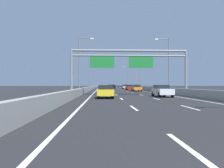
# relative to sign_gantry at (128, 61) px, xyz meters

# --- Properties ---
(ground_plane) EXTENTS (260.00, 260.00, 0.00)m
(ground_plane) POSITION_rel_sign_gantry_xyz_m (0.25, 70.55, -4.82)
(ground_plane) COLOR #262628
(lane_dash_left_0) EXTENTS (0.16, 3.00, 0.01)m
(lane_dash_left_0) POSITION_rel_sign_gantry_xyz_m (-1.55, -25.95, -4.81)
(lane_dash_left_0) COLOR white
(lane_dash_left_0) RESTS_ON ground_plane
(lane_dash_left_1) EXTENTS (0.16, 3.00, 0.01)m
(lane_dash_left_1) POSITION_rel_sign_gantry_xyz_m (-1.55, -16.95, -4.81)
(lane_dash_left_1) COLOR white
(lane_dash_left_1) RESTS_ON ground_plane
(lane_dash_left_2) EXTENTS (0.16, 3.00, 0.01)m
(lane_dash_left_2) POSITION_rel_sign_gantry_xyz_m (-1.55, -7.95, -4.81)
(lane_dash_left_2) COLOR white
(lane_dash_left_2) RESTS_ON ground_plane
(lane_dash_left_3) EXTENTS (0.16, 3.00, 0.01)m
(lane_dash_left_3) POSITION_rel_sign_gantry_xyz_m (-1.55, 1.05, -4.81)
(lane_dash_left_3) COLOR white
(lane_dash_left_3) RESTS_ON ground_plane
(lane_dash_left_4) EXTENTS (0.16, 3.00, 0.01)m
(lane_dash_left_4) POSITION_rel_sign_gantry_xyz_m (-1.55, 10.05, -4.81)
(lane_dash_left_4) COLOR white
(lane_dash_left_4) RESTS_ON ground_plane
(lane_dash_left_5) EXTENTS (0.16, 3.00, 0.01)m
(lane_dash_left_5) POSITION_rel_sign_gantry_xyz_m (-1.55, 19.05, -4.81)
(lane_dash_left_5) COLOR white
(lane_dash_left_5) RESTS_ON ground_plane
(lane_dash_left_6) EXTENTS (0.16, 3.00, 0.01)m
(lane_dash_left_6) POSITION_rel_sign_gantry_xyz_m (-1.55, 28.05, -4.81)
(lane_dash_left_6) COLOR white
(lane_dash_left_6) RESTS_ON ground_plane
(lane_dash_left_7) EXTENTS (0.16, 3.00, 0.01)m
(lane_dash_left_7) POSITION_rel_sign_gantry_xyz_m (-1.55, 37.05, -4.81)
(lane_dash_left_7) COLOR white
(lane_dash_left_7) RESTS_ON ground_plane
(lane_dash_left_8) EXTENTS (0.16, 3.00, 0.01)m
(lane_dash_left_8) POSITION_rel_sign_gantry_xyz_m (-1.55, 46.05, -4.81)
(lane_dash_left_8) COLOR white
(lane_dash_left_8) RESTS_ON ground_plane
(lane_dash_left_9) EXTENTS (0.16, 3.00, 0.01)m
(lane_dash_left_9) POSITION_rel_sign_gantry_xyz_m (-1.55, 55.05, -4.81)
(lane_dash_left_9) COLOR white
(lane_dash_left_9) RESTS_ON ground_plane
(lane_dash_left_10) EXTENTS (0.16, 3.00, 0.01)m
(lane_dash_left_10) POSITION_rel_sign_gantry_xyz_m (-1.55, 64.05, -4.81)
(lane_dash_left_10) COLOR white
(lane_dash_left_10) RESTS_ON ground_plane
(lane_dash_left_11) EXTENTS (0.16, 3.00, 0.01)m
(lane_dash_left_11) POSITION_rel_sign_gantry_xyz_m (-1.55, 73.05, -4.81)
(lane_dash_left_11) COLOR white
(lane_dash_left_11) RESTS_ON ground_plane
(lane_dash_left_12) EXTENTS (0.16, 3.00, 0.01)m
(lane_dash_left_12) POSITION_rel_sign_gantry_xyz_m (-1.55, 82.05, -4.81)
(lane_dash_left_12) COLOR white
(lane_dash_left_12) RESTS_ON ground_plane
(lane_dash_left_13) EXTENTS (0.16, 3.00, 0.01)m
(lane_dash_left_13) POSITION_rel_sign_gantry_xyz_m (-1.55, 91.05, -4.81)
(lane_dash_left_13) COLOR white
(lane_dash_left_13) RESTS_ON ground_plane
(lane_dash_left_14) EXTENTS (0.16, 3.00, 0.01)m
(lane_dash_left_14) POSITION_rel_sign_gantry_xyz_m (-1.55, 100.05, -4.81)
(lane_dash_left_14) COLOR white
(lane_dash_left_14) RESTS_ON ground_plane
(lane_dash_left_15) EXTENTS (0.16, 3.00, 0.01)m
(lane_dash_left_15) POSITION_rel_sign_gantry_xyz_m (-1.55, 109.05, -4.81)
(lane_dash_left_15) COLOR white
(lane_dash_left_15) RESTS_ON ground_plane
(lane_dash_left_16) EXTENTS (0.16, 3.00, 0.01)m
(lane_dash_left_16) POSITION_rel_sign_gantry_xyz_m (-1.55, 118.05, -4.81)
(lane_dash_left_16) COLOR white
(lane_dash_left_16) RESTS_ON ground_plane
(lane_dash_left_17) EXTENTS (0.16, 3.00, 0.01)m
(lane_dash_left_17) POSITION_rel_sign_gantry_xyz_m (-1.55, 127.05, -4.81)
(lane_dash_left_17) COLOR white
(lane_dash_left_17) RESTS_ON ground_plane
(lane_dash_right_1) EXTENTS (0.16, 3.00, 0.01)m
(lane_dash_right_1) POSITION_rel_sign_gantry_xyz_m (2.05, -16.95, -4.81)
(lane_dash_right_1) COLOR white
(lane_dash_right_1) RESTS_ON ground_plane
(lane_dash_right_2) EXTENTS (0.16, 3.00, 0.01)m
(lane_dash_right_2) POSITION_rel_sign_gantry_xyz_m (2.05, -7.95, -4.81)
(lane_dash_right_2) COLOR white
(lane_dash_right_2) RESTS_ON ground_plane
(lane_dash_right_3) EXTENTS (0.16, 3.00, 0.01)m
(lane_dash_right_3) POSITION_rel_sign_gantry_xyz_m (2.05, 1.05, -4.81)
(lane_dash_right_3) COLOR white
(lane_dash_right_3) RESTS_ON ground_plane
(lane_dash_right_4) EXTENTS (0.16, 3.00, 0.01)m
(lane_dash_right_4) POSITION_rel_sign_gantry_xyz_m (2.05, 10.05, -4.81)
(lane_dash_right_4) COLOR white
(lane_dash_right_4) RESTS_ON ground_plane
(lane_dash_right_5) EXTENTS (0.16, 3.00, 0.01)m
(lane_dash_right_5) POSITION_rel_sign_gantry_xyz_m (2.05, 19.05, -4.81)
(lane_dash_right_5) COLOR white
(lane_dash_right_5) RESTS_ON ground_plane
(lane_dash_right_6) EXTENTS (0.16, 3.00, 0.01)m
(lane_dash_right_6) POSITION_rel_sign_gantry_xyz_m (2.05, 28.05, -4.81)
(lane_dash_right_6) COLOR white
(lane_dash_right_6) RESTS_ON ground_plane
(lane_dash_right_7) EXTENTS (0.16, 3.00, 0.01)m
(lane_dash_right_7) POSITION_rel_sign_gantry_xyz_m (2.05, 37.05, -4.81)
(lane_dash_right_7) COLOR white
(lane_dash_right_7) RESTS_ON ground_plane
(lane_dash_right_8) EXTENTS (0.16, 3.00, 0.01)m
(lane_dash_right_8) POSITION_rel_sign_gantry_xyz_m (2.05, 46.05, -4.81)
(lane_dash_right_8) COLOR white
(lane_dash_right_8) RESTS_ON ground_plane
(lane_dash_right_9) EXTENTS (0.16, 3.00, 0.01)m
(lane_dash_right_9) POSITION_rel_sign_gantry_xyz_m (2.05, 55.05, -4.81)
(lane_dash_right_9) COLOR white
(lane_dash_right_9) RESTS_ON ground_plane
(lane_dash_right_10) EXTENTS (0.16, 3.00, 0.01)m
(lane_dash_right_10) POSITION_rel_sign_gantry_xyz_m (2.05, 64.05, -4.81)
(lane_dash_right_10) COLOR white
(lane_dash_right_10) RESTS_ON ground_plane
(lane_dash_right_11) EXTENTS (0.16, 3.00, 0.01)m
(lane_dash_right_11) POSITION_rel_sign_gantry_xyz_m (2.05, 73.05, -4.81)
(lane_dash_right_11) COLOR white
(lane_dash_right_11) RESTS_ON ground_plane
(lane_dash_right_12) EXTENTS (0.16, 3.00, 0.01)m
(lane_dash_right_12) POSITION_rel_sign_gantry_xyz_m (2.05, 82.05, -4.81)
(lane_dash_right_12) COLOR white
(lane_dash_right_12) RESTS_ON ground_plane
(lane_dash_right_13) EXTENTS (0.16, 3.00, 0.01)m
(lane_dash_right_13) POSITION_rel_sign_gantry_xyz_m (2.05, 91.05, -4.81)
(lane_dash_right_13) COLOR white
(lane_dash_right_13) RESTS_ON ground_plane
(lane_dash_right_14) EXTENTS (0.16, 3.00, 0.01)m
(lane_dash_right_14) POSITION_rel_sign_gantry_xyz_m (2.05, 100.05, -4.81)
(lane_dash_right_14) COLOR white
(lane_dash_right_14) RESTS_ON ground_plane
(lane_dash_right_15) EXTENTS (0.16, 3.00, 0.01)m
(lane_dash_right_15) POSITION_rel_sign_gantry_xyz_m (2.05, 109.05, -4.81)
(lane_dash_right_15) COLOR white
(lane_dash_right_15) RESTS_ON ground_plane
(lane_dash_right_16) EXTENTS (0.16, 3.00, 0.01)m
(lane_dash_right_16) POSITION_rel_sign_gantry_xyz_m (2.05, 118.05, -4.81)
(lane_dash_right_16) COLOR white
(lane_dash_right_16) RESTS_ON ground_plane
(lane_dash_right_17) EXTENTS (0.16, 3.00, 0.01)m
(lane_dash_right_17) POSITION_rel_sign_gantry_xyz_m (2.05, 127.05, -4.81)
(lane_dash_right_17) COLOR white
(lane_dash_right_17) RESTS_ON ground_plane
(edge_line_left) EXTENTS (0.16, 176.00, 0.01)m
(edge_line_left) POSITION_rel_sign_gantry_xyz_m (-5.00, 58.55, -4.81)
(edge_line_left) COLOR white
(edge_line_left) RESTS_ON ground_plane
(edge_line_right) EXTENTS (0.16, 176.00, 0.01)m
(edge_line_right) POSITION_rel_sign_gantry_xyz_m (5.50, 58.55, -4.81)
(edge_line_right) COLOR white
(edge_line_right) RESTS_ON ground_plane
(barrier_left) EXTENTS (0.45, 220.00, 0.95)m
(barrier_left) POSITION_rel_sign_gantry_xyz_m (-6.65, 80.55, -4.34)
(barrier_left) COLOR #9E9E99
(barrier_left) RESTS_ON ground_plane
(barrier_right) EXTENTS (0.45, 220.00, 0.95)m
(barrier_right) POSITION_rel_sign_gantry_xyz_m (7.15, 80.55, -4.34)
(barrier_right) COLOR #9E9E99
(barrier_right) RESTS_ON ground_plane
(sign_gantry) EXTENTS (16.37, 0.36, 6.36)m
(sign_gantry) POSITION_rel_sign_gantry_xyz_m (0.00, 0.00, 0.00)
(sign_gantry) COLOR gray
(sign_gantry) RESTS_ON ground_plane
(streetlamp_left_mid) EXTENTS (2.58, 0.28, 9.50)m
(streetlamp_left_mid) POSITION_rel_sign_gantry_xyz_m (-7.21, 7.08, 0.58)
(streetlamp_left_mid) COLOR slate
(streetlamp_left_mid) RESTS_ON ground_plane
(streetlamp_right_mid) EXTENTS (2.58, 0.28, 9.50)m
(streetlamp_right_mid) POSITION_rel_sign_gantry_xyz_m (7.72, 7.08, 0.58)
(streetlamp_right_mid) COLOR slate
(streetlamp_right_mid) RESTS_ON ground_plane
(streetlamp_left_far) EXTENTS (2.58, 0.28, 9.50)m
(streetlamp_left_far) POSITION_rel_sign_gantry_xyz_m (-7.21, 37.59, 0.58)
(streetlamp_left_far) COLOR slate
(streetlamp_left_far) RESTS_ON ground_plane
(streetlamp_right_far) EXTENTS (2.58, 0.28, 9.50)m
(streetlamp_right_far) POSITION_rel_sign_gantry_xyz_m (7.72, 37.59, 0.58)
(streetlamp_right_far) COLOR slate
(streetlamp_right_far) RESTS_ON ground_plane
(streetlamp_left_distant) EXTENTS (2.58, 0.28, 9.50)m
(streetlamp_left_distant) POSITION_rel_sign_gantry_xyz_m (-7.21, 68.11, 0.58)
(streetlamp_left_distant) COLOR slate
(streetlamp_left_distant) RESTS_ON ground_plane
(streetlamp_right_distant) EXTENTS (2.58, 0.28, 9.50)m
(streetlamp_right_distant) POSITION_rel_sign_gantry_xyz_m (7.72, 68.11, 0.58)
(streetlamp_right_distant) COLOR slate
(streetlamp_right_distant) RESTS_ON ground_plane
(white_car) EXTENTS (1.70, 4.41, 1.44)m
(white_car) POSITION_rel_sign_gantry_xyz_m (3.73, -4.08, -4.07)
(white_car) COLOR silver
(white_car) RESTS_ON ground_plane
(black_car) EXTENTS (1.88, 4.24, 1.45)m
(black_car) POSITION_rel_sign_gantry_xyz_m (0.31, 51.13, -4.07)
(black_car) COLOR black
(black_car) RESTS_ON ground_plane
(silver_car) EXTENTS (1.71, 4.58, 1.46)m
(silver_car) POSITION_rel_sign_gantry_xyz_m (4.08, 43.82, -4.07)
(silver_car) COLOR #A8ADB2
(silver_car) RESTS_ON ground_plane
(green_car) EXTENTS (1.74, 4.41, 1.46)m
(green_car) POSITION_rel_sign_gantry_xyz_m (0.32, 77.44, -4.07)
(green_car) COLOR #1E7A38
(green_car) RESTS_ON ground_plane
(orange_car) EXTENTS (1.79, 4.30, 1.46)m
(orange_car) POSITION_rel_sign_gantry_xyz_m (3.95, 17.71, -4.07)
(orange_car) COLOR orange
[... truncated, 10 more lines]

